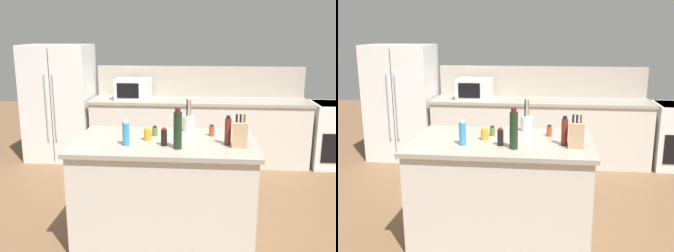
# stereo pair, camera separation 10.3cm
# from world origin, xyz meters

# --- Properties ---
(ground_plane) EXTENTS (14.00, 14.00, 0.00)m
(ground_plane) POSITION_xyz_m (0.00, 0.00, 0.00)
(ground_plane) COLOR brown
(back_counter_run) EXTENTS (3.16, 0.66, 0.94)m
(back_counter_run) POSITION_xyz_m (0.30, 2.20, 0.47)
(back_counter_run) COLOR beige
(back_counter_run) RESTS_ON ground_plane
(wall_backsplash) EXTENTS (3.12, 0.03, 0.46)m
(wall_backsplash) POSITION_xyz_m (0.30, 2.52, 1.17)
(wall_backsplash) COLOR #B2A899
(wall_backsplash) RESTS_ON back_counter_run
(kitchen_island) EXTENTS (1.66, 1.00, 0.94)m
(kitchen_island) POSITION_xyz_m (0.00, 0.00, 0.47)
(kitchen_island) COLOR beige
(kitchen_island) RESTS_ON ground_plane
(refrigerator) EXTENTS (0.97, 0.75, 1.72)m
(refrigerator) POSITION_xyz_m (-1.81, 2.25, 0.86)
(refrigerator) COLOR white
(refrigerator) RESTS_ON ground_plane
(microwave) EXTENTS (0.50, 0.39, 0.30)m
(microwave) POSITION_xyz_m (-0.67, 2.20, 1.09)
(microwave) COLOR white
(microwave) RESTS_ON back_counter_run
(knife_block) EXTENTS (0.14, 0.11, 0.29)m
(knife_block) POSITION_xyz_m (0.66, -0.17, 1.05)
(knife_block) COLOR tan
(knife_block) RESTS_ON kitchen_island
(utensil_crock) EXTENTS (0.12, 0.12, 0.32)m
(utensil_crock) POSITION_xyz_m (0.21, 0.37, 1.02)
(utensil_crock) COLOR beige
(utensil_crock) RESTS_ON kitchen_island
(honey_jar) EXTENTS (0.07, 0.07, 0.12)m
(honey_jar) POSITION_xyz_m (-0.16, -0.01, 0.99)
(honey_jar) COLOR gold
(honey_jar) RESTS_ON kitchen_island
(spice_jar_oregano) EXTENTS (0.05, 0.05, 0.10)m
(spice_jar_oregano) POSITION_xyz_m (-0.11, 0.16, 0.98)
(spice_jar_oregano) COLOR #567038
(spice_jar_oregano) RESTS_ON kitchen_island
(vinegar_bottle) EXTENTS (0.06, 0.06, 0.26)m
(vinegar_bottle) POSITION_xyz_m (0.56, -0.10, 1.06)
(vinegar_bottle) COLOR maroon
(vinegar_bottle) RESTS_ON kitchen_island
(dish_soap_bottle) EXTENTS (0.06, 0.06, 0.22)m
(dish_soap_bottle) POSITION_xyz_m (-0.32, -0.19, 1.05)
(dish_soap_bottle) COLOR #3384BC
(dish_soap_bottle) RESTS_ON kitchen_island
(salt_shaker) EXTENTS (0.05, 0.05, 0.12)m
(salt_shaker) POSITION_xyz_m (0.71, 0.38, 0.99)
(salt_shaker) COLOR silver
(salt_shaker) RESTS_ON kitchen_island
(soy_sauce_bottle) EXTENTS (0.05, 0.05, 0.16)m
(soy_sauce_bottle) POSITION_xyz_m (0.01, -0.17, 1.02)
(soy_sauce_bottle) COLOR black
(soy_sauce_bottle) RESTS_ON kitchen_island
(spice_jar_paprika) EXTENTS (0.05, 0.05, 0.11)m
(spice_jar_paprika) POSITION_xyz_m (0.43, 0.19, 0.99)
(spice_jar_paprika) COLOR #B73D1E
(spice_jar_paprika) RESTS_ON kitchen_island
(wine_bottle) EXTENTS (0.07, 0.07, 0.35)m
(wine_bottle) POSITION_xyz_m (0.13, -0.25, 1.11)
(wine_bottle) COLOR black
(wine_bottle) RESTS_ON kitchen_island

